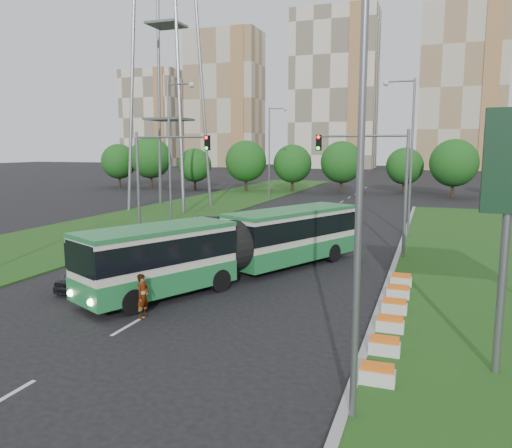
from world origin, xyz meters
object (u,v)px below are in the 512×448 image
at_px(transmission_pylon, 166,5).
at_px(traffic_mast_left, 158,170).
at_px(articulated_bus, 233,245).
at_px(shopping_trolley, 126,299).
at_px(car_left_near, 87,273).
at_px(pedestrian, 143,296).
at_px(car_left_far, 207,227).
at_px(traffic_mast_median, 380,173).

bearing_deg(transmission_pylon, traffic_mast_left, -63.14).
xyz_separation_m(articulated_bus, shopping_trolley, (-2.58, -6.20, -1.48)).
relative_size(car_left_near, pedestrian, 2.24).
distance_m(traffic_mast_left, car_left_near, 12.10).
distance_m(traffic_mast_left, articulated_bus, 11.35).
xyz_separation_m(car_left_near, pedestrian, (5.15, -3.03, 0.22)).
height_order(traffic_mast_left, car_left_near, traffic_mast_left).
bearing_deg(articulated_bus, pedestrian, -72.17).
relative_size(car_left_near, shopping_trolley, 6.83).
bearing_deg(traffic_mast_left, shopping_trolley, -65.51).
xyz_separation_m(transmission_pylon, shopping_trolley, (15.49, -31.88, -21.70)).
bearing_deg(shopping_trolley, pedestrian, -56.54).
distance_m(transmission_pylon, car_left_far, 28.63).
distance_m(traffic_mast_median, pedestrian, 17.42).
height_order(articulated_bus, car_left_near, articulated_bus).
xyz_separation_m(transmission_pylon, car_left_near, (11.90, -29.94, -21.30)).
bearing_deg(car_left_far, articulated_bus, -75.44).
bearing_deg(pedestrian, articulated_bus, -5.44).
height_order(transmission_pylon, articulated_bus, transmission_pylon).
relative_size(transmission_pylon, shopping_trolley, 73.34).
relative_size(traffic_mast_left, car_left_far, 1.66).
distance_m(articulated_bus, car_left_far, 12.23).
bearing_deg(traffic_mast_median, articulated_bus, -131.14).
bearing_deg(car_left_near, traffic_mast_median, 32.16).
relative_size(car_left_near, car_left_far, 0.85).
distance_m(articulated_bus, pedestrian, 7.41).
distance_m(traffic_mast_median, traffic_mast_left, 15.19).
distance_m(car_left_far, pedestrian, 18.46).
bearing_deg(car_left_near, traffic_mast_left, 91.09).
xyz_separation_m(transmission_pylon, pedestrian, (17.04, -32.97, -21.08)).
relative_size(transmission_pylon, car_left_near, 10.75).
height_order(traffic_mast_left, pedestrian, traffic_mast_left).
xyz_separation_m(traffic_mast_median, pedestrian, (-7.73, -14.97, -4.43)).
height_order(traffic_mast_median, car_left_far, traffic_mast_median).
relative_size(traffic_mast_left, transmission_pylon, 0.18).
xyz_separation_m(traffic_mast_median, car_left_near, (-12.88, -11.94, -4.65)).
bearing_deg(pedestrian, shopping_trolley, 57.59).
xyz_separation_m(traffic_mast_median, traffic_mast_left, (-15.16, -1.00, 0.00)).
height_order(traffic_mast_left, shopping_trolley, traffic_mast_left).
distance_m(car_left_far, shopping_trolley, 17.01).
xyz_separation_m(car_left_near, car_left_far, (-0.27, 14.61, 0.10)).
distance_m(car_left_near, pedestrian, 5.98).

